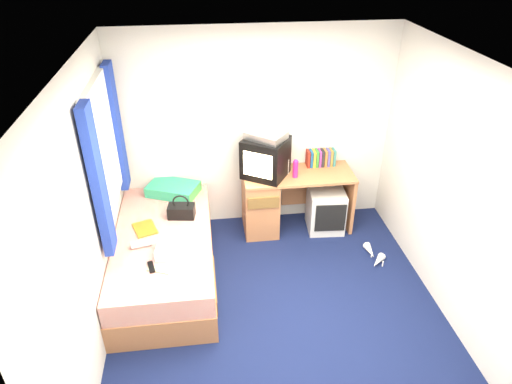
{
  "coord_description": "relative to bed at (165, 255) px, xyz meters",
  "views": [
    {
      "loc": [
        -0.63,
        -3.18,
        3.31
      ],
      "look_at": [
        -0.13,
        0.7,
        0.97
      ],
      "focal_mm": 32.0,
      "sensor_mm": 36.0,
      "label": 1
    }
  ],
  "objects": [
    {
      "name": "ground",
      "position": [
        1.1,
        -0.7,
        -0.27
      ],
      "size": [
        3.4,
        3.4,
        0.0
      ],
      "primitive_type": "plane",
      "color": "#0C1438",
      "rests_on": "ground"
    },
    {
      "name": "room_shell",
      "position": [
        1.1,
        -0.7,
        1.18
      ],
      "size": [
        3.4,
        3.4,
        3.4
      ],
      "color": "white",
      "rests_on": "ground"
    },
    {
      "name": "bed",
      "position": [
        0.0,
        0.0,
        0.0
      ],
      "size": [
        1.01,
        2.0,
        0.54
      ],
      "color": "#B5764B",
      "rests_on": "ground"
    },
    {
      "name": "pillow",
      "position": [
        0.09,
        0.8,
        0.33
      ],
      "size": [
        0.66,
        0.55,
        0.12
      ],
      "primitive_type": "cube",
      "rotation": [
        0.0,
        0.0,
        -0.41
      ],
      "color": "teal",
      "rests_on": "bed"
    },
    {
      "name": "desk",
      "position": [
        1.29,
        0.74,
        0.14
      ],
      "size": [
        1.3,
        0.55,
        0.75
      ],
      "color": "#B5764B",
      "rests_on": "ground"
    },
    {
      "name": "storage_cube",
      "position": [
        1.91,
        0.65,
        -0.0
      ],
      "size": [
        0.45,
        0.45,
        0.53
      ],
      "primitive_type": "cube",
      "rotation": [
        0.0,
        0.0,
        -0.07
      ],
      "color": "silver",
      "rests_on": "ground"
    },
    {
      "name": "crt_tv",
      "position": [
        1.17,
        0.74,
        0.71
      ],
      "size": [
        0.62,
        0.61,
        0.46
      ],
      "rotation": [
        0.0,
        0.0,
        -0.56
      ],
      "color": "black",
      "rests_on": "desk"
    },
    {
      "name": "vcr",
      "position": [
        1.17,
        0.74,
        0.98
      ],
      "size": [
        0.52,
        0.5,
        0.08
      ],
      "primitive_type": "cube",
      "rotation": [
        0.0,
        0.0,
        -0.69
      ],
      "color": "#ADADAF",
      "rests_on": "crt_tv"
    },
    {
      "name": "book_row",
      "position": [
        1.87,
        0.9,
        0.58
      ],
      "size": [
        0.34,
        0.13,
        0.2
      ],
      "color": "maroon",
      "rests_on": "desk"
    },
    {
      "name": "picture_frame",
      "position": [
        2.03,
        0.93,
        0.55
      ],
      "size": [
        0.05,
        0.12,
        0.14
      ],
      "primitive_type": "cube",
      "rotation": [
        0.0,
        0.0,
        -0.24
      ],
      "color": "#311C10",
      "rests_on": "desk"
    },
    {
      "name": "pink_water_bottle",
      "position": [
        1.51,
        0.65,
        0.58
      ],
      "size": [
        0.08,
        0.08,
        0.2
      ],
      "primitive_type": "cylinder",
      "rotation": [
        0.0,
        0.0,
        -0.22
      ],
      "color": "#E21F75",
      "rests_on": "desk"
    },
    {
      "name": "aerosol_can",
      "position": [
        1.42,
        0.75,
        0.58
      ],
      "size": [
        0.05,
        0.05,
        0.19
      ],
      "primitive_type": "cylinder",
      "rotation": [
        0.0,
        0.0,
        -0.01
      ],
      "color": "silver",
      "rests_on": "desk"
    },
    {
      "name": "handbag",
      "position": [
        0.19,
        0.3,
        0.35
      ],
      "size": [
        0.3,
        0.2,
        0.27
      ],
      "rotation": [
        0.0,
        0.0,
        -0.15
      ],
      "color": "black",
      "rests_on": "bed"
    },
    {
      "name": "towel",
      "position": [
        0.13,
        -0.34,
        0.32
      ],
      "size": [
        0.35,
        0.31,
        0.1
      ],
      "primitive_type": "cube",
      "rotation": [
        0.0,
        0.0,
        -0.16
      ],
      "color": "white",
      "rests_on": "bed"
    },
    {
      "name": "magazine",
      "position": [
        -0.19,
        0.12,
        0.28
      ],
      "size": [
        0.29,
        0.33,
        0.01
      ],
      "primitive_type": "cube",
      "rotation": [
        0.0,
        0.0,
        0.34
      ],
      "color": "yellow",
      "rests_on": "bed"
    },
    {
      "name": "water_bottle",
      "position": [
        -0.19,
        -0.18,
        0.31
      ],
      "size": [
        0.21,
        0.11,
        0.07
      ],
      "primitive_type": "cylinder",
      "rotation": [
        0.0,
        1.57,
        0.21
      ],
      "color": "silver",
      "rests_on": "bed"
    },
    {
      "name": "colour_swatch_fan",
      "position": [
        -0.01,
        -0.57,
        0.28
      ],
      "size": [
        0.23,
        0.14,
        0.01
      ],
      "primitive_type": "cube",
      "rotation": [
        0.0,
        0.0,
        -0.37
      ],
      "color": "#FCF038",
      "rests_on": "bed"
    },
    {
      "name": "remote_control",
      "position": [
        -0.08,
        -0.52,
        0.28
      ],
      "size": [
        0.09,
        0.17,
        0.02
      ],
      "primitive_type": "cube",
      "rotation": [
        0.0,
        0.0,
        0.24
      ],
      "color": "black",
      "rests_on": "bed"
    },
    {
      "name": "window_assembly",
      "position": [
        -0.45,
        0.2,
        1.15
      ],
      "size": [
        0.11,
        1.42,
        1.4
      ],
      "color": "silver",
      "rests_on": "room_shell"
    },
    {
      "name": "white_heels",
      "position": [
        2.31,
        -0.03,
        -0.23
      ],
      "size": [
        0.22,
        0.41,
        0.09
      ],
      "color": "white",
      "rests_on": "ground"
    }
  ]
}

